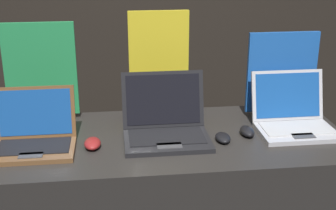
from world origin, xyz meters
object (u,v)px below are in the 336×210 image
(laptop_middle, at_px, (166,124))
(promo_stand_middle, at_px, (159,67))
(mouse_front, at_px, (92,143))
(laptop_back, at_px, (293,117))
(promo_stand_front, at_px, (41,74))
(laptop_front, at_px, (34,135))
(mouse_back, at_px, (247,131))
(promo_stand_back, at_px, (281,76))
(mouse_middle, at_px, (223,138))

(laptop_middle, relative_size, promo_stand_middle, 0.72)
(promo_stand_middle, bearing_deg, mouse_front, -132.49)
(promo_stand_middle, height_order, laptop_back, promo_stand_middle)
(mouse_front, bearing_deg, promo_stand_front, 123.57)
(mouse_front, bearing_deg, promo_stand_middle, 47.51)
(laptop_middle, bearing_deg, mouse_front, -167.39)
(laptop_front, relative_size, mouse_back, 3.17)
(laptop_middle, height_order, promo_stand_back, promo_stand_back)
(laptop_middle, relative_size, laptop_back, 1.08)
(mouse_front, height_order, promo_stand_back, promo_stand_back)
(promo_stand_back, bearing_deg, promo_stand_middle, 173.53)
(laptop_front, height_order, laptop_middle, laptop_middle)
(promo_stand_front, xyz_separation_m, mouse_middle, (0.80, -0.36, -0.21))
(laptop_back, relative_size, mouse_back, 3.24)
(mouse_front, bearing_deg, laptop_front, 173.36)
(promo_stand_front, height_order, laptop_back, promo_stand_front)
(laptop_front, distance_m, laptop_back, 1.15)
(promo_stand_front, relative_size, laptop_back, 1.38)
(laptop_front, height_order, mouse_middle, laptop_front)
(laptop_front, xyz_separation_m, promo_stand_back, (1.15, 0.25, 0.14))
(laptop_front, xyz_separation_m, mouse_front, (0.24, -0.03, -0.04))
(mouse_front, xyz_separation_m, promo_stand_back, (0.91, 0.28, 0.18))
(promo_stand_front, xyz_separation_m, laptop_middle, (0.56, -0.29, -0.16))
(promo_stand_front, bearing_deg, laptop_back, -13.18)
(laptop_front, height_order, promo_stand_front, promo_stand_front)
(laptop_front, xyz_separation_m, promo_stand_front, (0.00, 0.33, 0.17))
(laptop_middle, xyz_separation_m, promo_stand_middle, (0.00, 0.28, 0.18))
(promo_stand_middle, bearing_deg, laptop_front, -150.20)
(promo_stand_front, distance_m, laptop_back, 1.19)
(laptop_front, xyz_separation_m, laptop_back, (1.15, 0.06, 0.00))
(promo_stand_front, relative_size, promo_stand_middle, 0.91)
(laptop_middle, xyz_separation_m, mouse_middle, (0.24, -0.07, -0.05))
(laptop_front, distance_m, promo_stand_middle, 0.67)
(mouse_front, distance_m, promo_stand_middle, 0.52)
(mouse_front, relative_size, laptop_middle, 0.30)
(promo_stand_middle, height_order, mouse_back, promo_stand_middle)
(laptop_front, xyz_separation_m, laptop_middle, (0.56, 0.04, 0.01))
(mouse_middle, distance_m, mouse_back, 0.13)
(promo_stand_front, distance_m, promo_stand_middle, 0.56)
(promo_stand_middle, relative_size, laptop_back, 1.51)
(mouse_front, height_order, laptop_middle, laptop_middle)
(mouse_middle, relative_size, promo_stand_back, 0.25)
(promo_stand_middle, bearing_deg, mouse_back, -39.52)
(laptop_middle, height_order, mouse_back, laptop_middle)
(mouse_front, distance_m, mouse_back, 0.68)
(mouse_middle, relative_size, laptop_back, 0.31)
(laptop_front, height_order, promo_stand_middle, promo_stand_middle)
(laptop_middle, bearing_deg, promo_stand_middle, 90.00)
(mouse_front, xyz_separation_m, promo_stand_front, (-0.24, 0.36, 0.21))
(promo_stand_front, xyz_separation_m, promo_stand_middle, (0.56, -0.01, 0.02))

